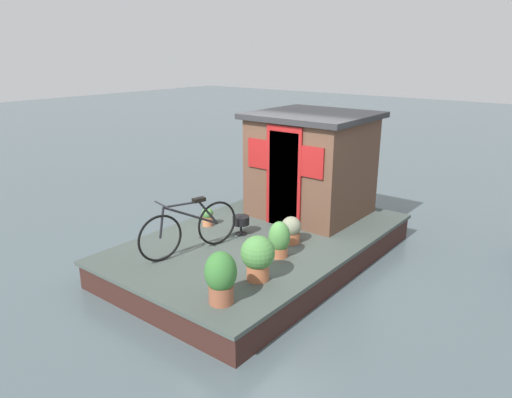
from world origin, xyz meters
TOP-DOWN VIEW (x-y plane):
  - ground_plane at (0.00, 0.00)m, footprint 60.00×60.00m
  - houseboat_deck at (0.00, 0.00)m, footprint 5.18×3.17m
  - houseboat_cabin at (1.48, 0.00)m, footprint 1.99×2.08m
  - bicycle at (-1.26, 0.46)m, footprint 1.71×0.55m
  - potted_plant_fern at (-2.11, -0.96)m, footprint 0.41×0.41m
  - potted_plant_mint at (-0.24, 1.07)m, footprint 0.21×0.21m
  - potted_plant_ivy at (-1.34, -0.93)m, footprint 0.47×0.47m
  - potted_plant_geranium at (-0.54, -0.72)m, footprint 0.33×0.33m
  - potted_plant_sage at (0.03, -0.55)m, footprint 0.33×0.33m
  - charcoal_grill at (-0.19, 0.33)m, footprint 0.29×0.29m

SIDE VIEW (x-z plane):
  - ground_plane at x=0.00m, z-range 0.00..0.00m
  - houseboat_deck at x=0.00m, z-range 0.00..0.46m
  - potted_plant_mint at x=-0.24m, z-range 0.46..0.80m
  - potted_plant_sage at x=0.03m, z-range 0.46..0.91m
  - charcoal_grill at x=-0.19m, z-range 0.53..0.85m
  - potted_plant_geranium at x=-0.54m, z-range 0.46..1.02m
  - potted_plant_ivy at x=-1.34m, z-range 0.49..1.12m
  - potted_plant_fern at x=-2.11m, z-range 0.47..1.16m
  - bicycle at x=-1.26m, z-range 0.42..1.29m
  - houseboat_cabin at x=1.48m, z-range 0.47..2.40m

